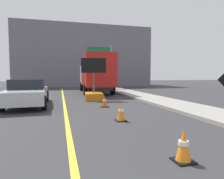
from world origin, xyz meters
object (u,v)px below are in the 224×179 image
object	(u,v)px
highway_guide_sign	(104,59)
traffic_cone_far_lane	(104,101)
box_truck	(96,73)
traffic_cone_mid_lane	(121,112)
arrow_board_trailer	(94,92)
pickup_car	(28,92)
traffic_cone_near_sign	(183,146)

from	to	relation	value
highway_guide_sign	traffic_cone_far_lane	size ratio (longest dim) A/B	8.56
box_truck	traffic_cone_mid_lane	xyz separation A→B (m)	(-1.12, -11.25, -1.50)
box_truck	traffic_cone_far_lane	world-z (taller)	box_truck
arrow_board_trailer	pickup_car	xyz separation A→B (m)	(-3.75, -1.60, 0.22)
highway_guide_sign	traffic_cone_near_sign	distance (m)	19.54
pickup_car	traffic_cone_mid_lane	world-z (taller)	pickup_car
pickup_car	highway_guide_sign	world-z (taller)	highway_guide_sign
box_truck	highway_guide_sign	world-z (taller)	highway_guide_sign
traffic_cone_far_lane	traffic_cone_mid_lane	bearing A→B (deg)	-91.96
highway_guide_sign	traffic_cone_near_sign	bearing A→B (deg)	-98.22
arrow_board_trailer	traffic_cone_mid_lane	size ratio (longest dim) A/B	4.24
highway_guide_sign	box_truck	bearing A→B (deg)	-111.60
arrow_board_trailer	highway_guide_sign	world-z (taller)	highway_guide_sign
arrow_board_trailer	pickup_car	distance (m)	4.08
box_truck	traffic_cone_far_lane	xyz separation A→B (m)	(-1.01, -8.13, -1.52)
traffic_cone_near_sign	traffic_cone_mid_lane	xyz separation A→B (m)	(-0.13, 3.38, 0.01)
traffic_cone_far_lane	pickup_car	bearing A→B (deg)	158.35
traffic_cone_mid_lane	pickup_car	bearing A→B (deg)	128.43
traffic_cone_near_sign	traffic_cone_mid_lane	distance (m)	3.38
box_truck	traffic_cone_mid_lane	distance (m)	11.40
pickup_car	traffic_cone_mid_lane	xyz separation A→B (m)	(3.66, -4.61, -0.38)
box_truck	traffic_cone_mid_lane	bearing A→B (deg)	-95.69
box_truck	traffic_cone_near_sign	bearing A→B (deg)	-93.86
pickup_car	highway_guide_sign	bearing A→B (deg)	59.46
traffic_cone_near_sign	traffic_cone_far_lane	xyz separation A→B (m)	(-0.02, 6.50, -0.01)
pickup_car	traffic_cone_far_lane	size ratio (longest dim) A/B	8.37
pickup_car	highway_guide_sign	xyz separation A→B (m)	(6.55, 11.10, 2.73)
pickup_car	traffic_cone_far_lane	xyz separation A→B (m)	(3.77, -1.50, -0.41)
box_truck	highway_guide_sign	xyz separation A→B (m)	(1.77, 4.47, 1.61)
highway_guide_sign	traffic_cone_mid_lane	size ratio (longest dim) A/B	7.86
box_truck	traffic_cone_far_lane	distance (m)	8.33
box_truck	highway_guide_sign	bearing A→B (deg)	68.40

